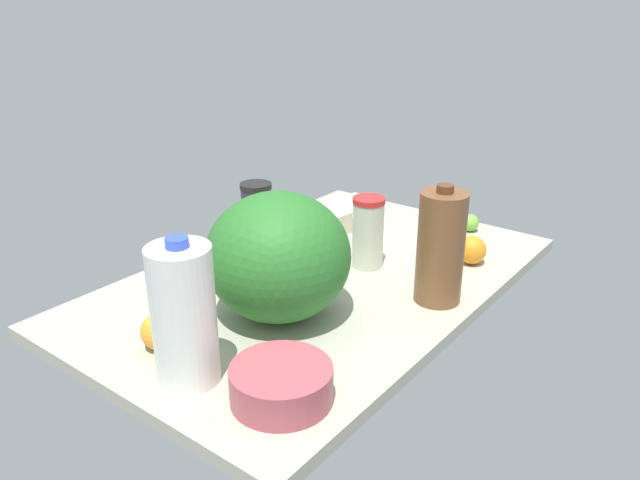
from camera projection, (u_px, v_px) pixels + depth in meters
The scene contains 12 objects.
countertop at pixel (320, 282), 155.90cm from camera, with size 120.00×76.00×3.00cm, color #AAA995.
tumbler_cup at pixel (368, 232), 158.19cm from camera, with size 8.19×8.19×18.54cm.
watermelon at pixel (278, 256), 132.68cm from camera, with size 31.23×31.23×27.84cm, color #276B26.
egg_carton at pixel (337, 218), 185.68cm from camera, with size 30.01×11.47×6.27cm, color beige.
milk_jug at pixel (184, 315), 110.27cm from camera, with size 11.59×11.59×28.23cm.
shaker_bottle at pixel (257, 219), 164.68cm from camera, with size 8.27×8.27×19.97cm.
mixing_bowl at pixel (281, 384), 108.27cm from camera, with size 18.17×18.17×6.60cm, color #A84852.
chocolate_milk_jug at pixel (441, 248), 139.31cm from camera, with size 10.70×10.70×27.74cm.
orange_near_front at pixel (472, 250), 161.73cm from camera, with size 7.44×7.44×7.44cm, color orange.
orange_far_back at pixel (159, 331), 123.79cm from camera, with size 7.47×7.47×7.47cm, color orange.
lime_loose at pixel (470, 223), 183.41cm from camera, with size 5.13×5.13×5.13cm, color #6FB238.
lime_by_jug at pixel (438, 219), 186.56cm from camera, with size 5.03×5.03×5.03cm, color #6BB13C.
Camera 1 is at (-111.09, -85.44, 70.63)cm, focal length 35.00 mm.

